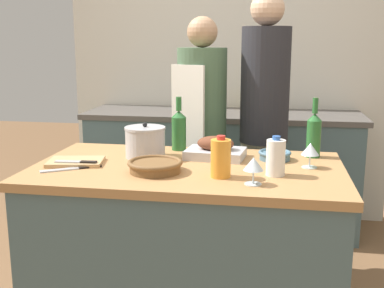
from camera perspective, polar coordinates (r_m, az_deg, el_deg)
name	(u,v)px	position (r m, az deg, el deg)	size (l,w,h in m)	color
kitchen_island	(188,253)	(2.42, -0.51, -12.83)	(1.46, 0.82, 0.89)	#4C666B
back_counter	(222,170)	(3.84, 3.55, -3.07)	(2.13, 0.60, 0.92)	#4C666B
back_wall	(228,65)	(4.06, 4.24, 9.37)	(2.63, 0.10, 2.55)	silver
roasting_pan	(215,150)	(2.42, 2.79, -0.67)	(0.31, 0.23, 0.11)	#BCBCC1
wicker_basket	(155,166)	(2.17, -4.40, -2.58)	(0.25, 0.25, 0.05)	brown
cutting_board	(76,162)	(2.38, -13.61, -2.06)	(0.29, 0.23, 0.02)	tan
stock_pot	(145,142)	(2.44, -5.57, 0.24)	(0.21, 0.21, 0.18)	#B7B7BC
mixing_bowl	(275,155)	(2.42, 9.78, -1.29)	(0.16, 0.16, 0.04)	slate
juice_jug	(221,158)	(2.07, 3.43, -1.68)	(0.09, 0.09, 0.18)	orange
milk_jug	(276,157)	(2.13, 9.88, -1.58)	(0.08, 0.08, 0.18)	white
wine_bottle_green	(179,129)	(2.58, -1.57, 1.77)	(0.08, 0.08, 0.29)	#28662D
wine_bottle_dark	(314,134)	(2.50, 14.24, 1.16)	(0.07, 0.07, 0.30)	#28662D
wine_glass_left	(310,150)	(2.29, 13.84, -0.70)	(0.08, 0.08, 0.12)	silver
wine_glass_right	(253,165)	(1.98, 7.30, -2.47)	(0.08, 0.08, 0.11)	silver
knife_chef	(74,169)	(2.28, -13.86, -2.84)	(0.25, 0.17, 0.01)	#B7B7BC
knife_paring	(77,162)	(2.32, -13.43, -2.07)	(0.20, 0.04, 0.01)	#B7B7BC
condiment_bottle_tall	(177,105)	(3.68, -1.83, 4.64)	(0.05, 0.05, 0.14)	maroon
condiment_bottle_short	(249,101)	(3.71, 6.72, 5.03)	(0.05, 0.05, 0.20)	#B28E2D
condiment_bottle_extra	(246,98)	(3.87, 6.45, 5.38)	(0.06, 0.06, 0.20)	#B28E2D
person_cook_aproned	(202,132)	(3.04, 1.14, 1.39)	(0.33, 0.35, 1.62)	beige
person_cook_guest	(264,119)	(3.04, 8.53, 2.94)	(0.30, 0.30, 1.76)	beige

